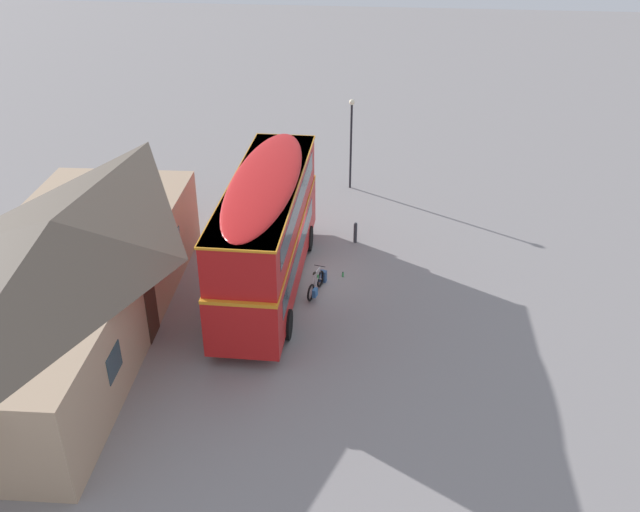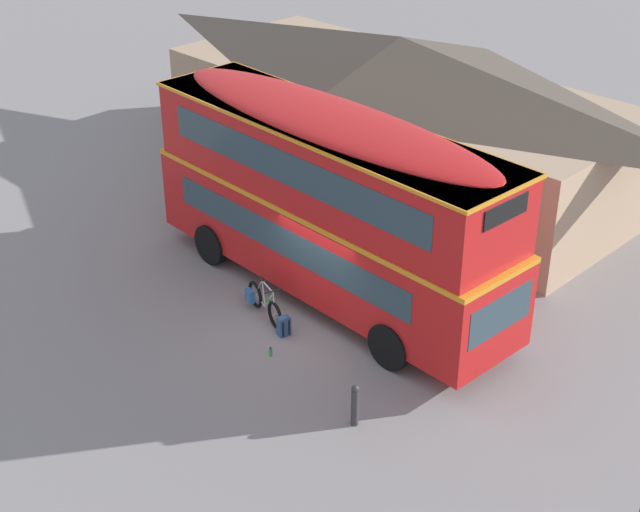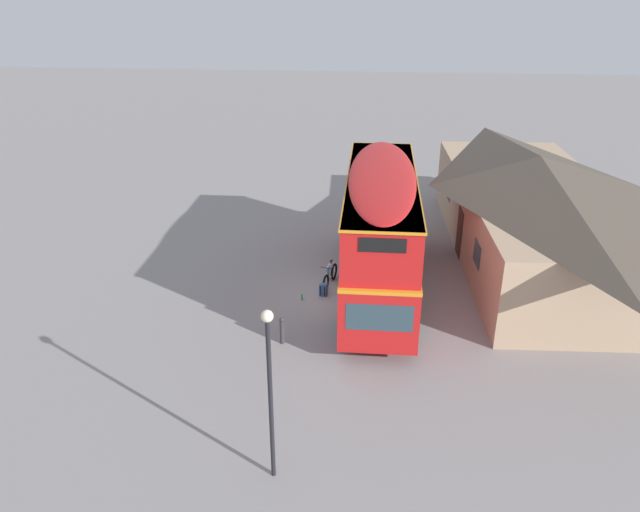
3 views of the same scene
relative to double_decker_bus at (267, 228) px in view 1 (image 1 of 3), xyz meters
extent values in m
plane|color=gray|center=(0.88, -1.35, -2.64)|extent=(120.00, 120.00, 0.00)
cylinder|color=black|center=(3.20, 1.20, -2.09)|extent=(1.10, 0.28, 1.10)
cylinder|color=black|center=(3.21, -1.18, -2.09)|extent=(1.10, 0.28, 1.10)
cylinder|color=black|center=(-3.22, 1.18, -2.09)|extent=(1.10, 0.28, 1.10)
cylinder|color=black|center=(-3.21, -1.20, -2.09)|extent=(1.10, 0.28, 1.10)
cube|color=red|center=(-0.01, 0.00, -1.13)|extent=(10.36, 2.54, 2.10)
cube|color=orange|center=(-0.01, 0.00, -0.05)|extent=(10.38, 2.56, 0.12)
cube|color=red|center=(-0.01, 0.00, 0.93)|extent=(10.05, 2.49, 1.90)
ellipsoid|color=red|center=(-0.01, 0.00, 1.96)|extent=(9.85, 2.44, 0.36)
cube|color=#2D424C|center=(5.15, 0.02, -0.88)|extent=(0.07, 2.05, 0.90)
cube|color=black|center=(5.02, 0.02, 1.46)|extent=(0.07, 1.38, 0.44)
cube|color=#2D424C|center=(-0.20, -1.24, -0.83)|extent=(8.08, 0.07, 0.76)
cube|color=#2D424C|center=(0.00, -1.22, 1.08)|extent=(8.49, 0.07, 0.80)
cube|color=#2D424C|center=(-0.21, 1.24, -0.83)|extent=(8.08, 0.07, 0.76)
cube|color=#2D424C|center=(-0.01, 1.21, 1.08)|extent=(8.49, 0.07, 0.80)
cube|color=orange|center=(-0.01, 0.00, 1.84)|extent=(10.16, 2.57, 0.08)
torus|color=black|center=(0.29, -2.00, -2.30)|extent=(0.68, 0.24, 0.68)
torus|color=black|center=(-0.74, -1.75, -2.30)|extent=(0.68, 0.24, 0.68)
cylinder|color=#B2B2B7|center=(0.29, -2.00, -2.30)|extent=(0.07, 0.11, 0.05)
cylinder|color=#B2B2B7|center=(-0.74, -1.75, -2.30)|extent=(0.07, 0.11, 0.05)
cylinder|color=#B7B7BC|center=(0.01, -1.93, -2.05)|extent=(0.47, 0.15, 0.66)
cylinder|color=#B7B7BC|center=(-0.05, -1.92, -1.71)|extent=(0.58, 0.18, 0.07)
cylinder|color=#B7B7BC|center=(-0.27, -1.86, -2.03)|extent=(0.18, 0.08, 0.68)
cylinder|color=#B7B7BC|center=(-0.47, -1.81, -2.33)|extent=(0.54, 0.16, 0.09)
cylinder|color=#B7B7BC|center=(-0.54, -1.80, -2.00)|extent=(0.42, 0.13, 0.63)
cylinder|color=#B7B7BC|center=(0.26, -1.99, -2.02)|extent=(0.10, 0.05, 0.58)
cylinder|color=black|center=(0.23, -1.99, -1.68)|extent=(0.14, 0.45, 0.03)
ellipsoid|color=black|center=(-0.36, -1.84, -1.66)|extent=(0.28, 0.16, 0.06)
cube|color=#2D609E|center=(-0.76, -1.91, -2.28)|extent=(0.31, 0.20, 0.32)
cylinder|color=green|center=(0.01, -1.93, -2.05)|extent=(0.07, 0.07, 0.18)
cube|color=#2D4C7A|center=(0.68, -2.06, -2.41)|extent=(0.26, 0.32, 0.48)
ellipsoid|color=#2D4C7A|center=(0.68, -2.06, -2.17)|extent=(0.25, 0.31, 0.10)
cube|color=navy|center=(0.56, -2.04, -2.48)|extent=(0.08, 0.21, 0.17)
cylinder|color=black|center=(0.77, -2.16, -2.41)|extent=(0.04, 0.04, 0.38)
cylinder|color=black|center=(0.80, -2.00, -2.41)|extent=(0.04, 0.04, 0.38)
cylinder|color=green|center=(1.11, -2.83, -2.54)|extent=(0.07, 0.07, 0.20)
cylinder|color=black|center=(1.11, -2.83, -2.43)|extent=(0.04, 0.04, 0.03)
cube|color=tan|center=(-3.72, 6.45, -1.06)|extent=(15.17, 6.53, 3.17)
pyramid|color=#4C4238|center=(-3.72, 6.45, 1.18)|extent=(15.58, 6.94, 1.31)
cube|color=#3D2319|center=(-3.60, 3.49, -1.59)|extent=(1.10, 0.09, 2.10)
cube|color=#2D424C|center=(-7.33, 3.33, -0.90)|extent=(1.10, 0.09, 0.90)
cube|color=#2D424C|center=(0.13, 3.64, -0.90)|extent=(1.10, 0.09, 0.90)
cylinder|color=black|center=(9.97, -2.49, -0.45)|extent=(0.11, 0.11, 4.38)
sphere|color=#F2E5BF|center=(9.97, -2.49, 1.86)|extent=(0.28, 0.28, 0.28)
cylinder|color=#333338|center=(4.10, -3.14, -2.22)|extent=(0.16, 0.16, 0.85)
sphere|color=#333338|center=(4.10, -3.14, -1.75)|extent=(0.16, 0.16, 0.16)
camera|label=1|loc=(-22.86, -4.51, 12.06)|focal=38.95mm
camera|label=2|loc=(14.56, -13.83, 9.62)|focal=52.55mm
camera|label=3|loc=(21.16, -0.33, 8.53)|focal=34.19mm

